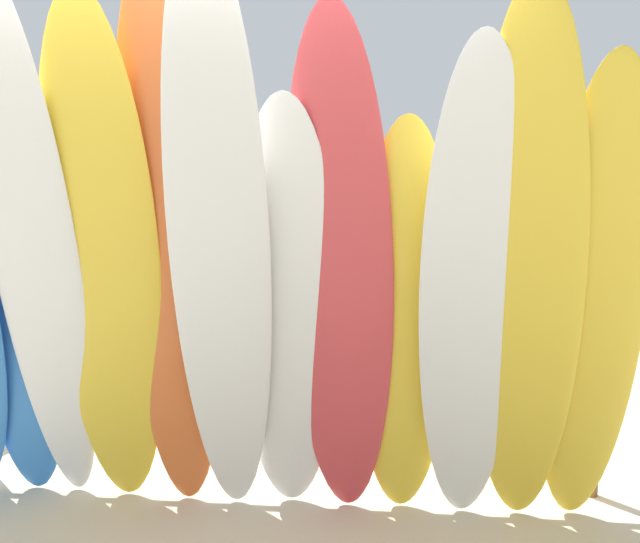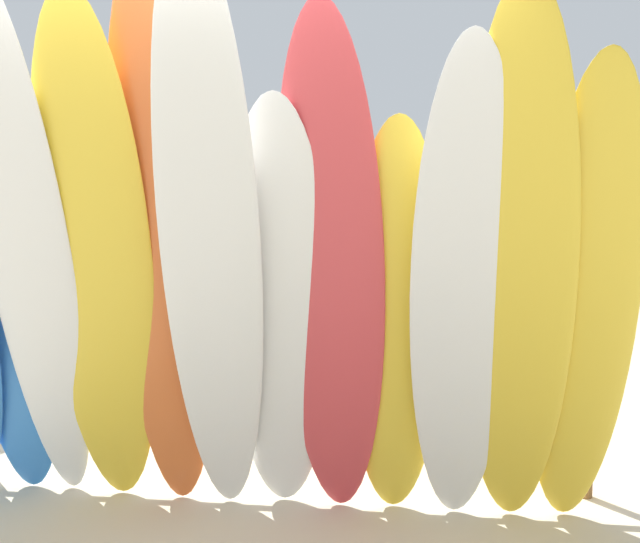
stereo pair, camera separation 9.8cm
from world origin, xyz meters
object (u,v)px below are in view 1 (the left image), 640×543
(surfboard_white_2, at_px, (34,254))
(beachgoer_near_rack, at_px, (194,254))
(surfboard_orange_4, at_px, (171,246))
(surfboard_white_5, at_px, (219,249))
(surfboard_yellow_3, at_px, (104,265))
(surfboard_red_7, at_px, (339,274))
(surfboard_blue_1, at_px, (14,303))
(distant_boat, at_px, (189,232))
(surfboard_white_6, at_px, (287,313))
(surfboard_white_9, at_px, (472,297))
(surfboard_rack, at_px, (272,388))
(surfboard_yellow_10, at_px, (527,275))
(surfboard_yellow_8, at_px, (404,324))
(surfboard_yellow_11, at_px, (593,305))

(surfboard_white_2, distance_m, beachgoer_near_rack, 5.24)
(surfboard_orange_4, distance_m, surfboard_white_5, 0.32)
(surfboard_yellow_3, relative_size, surfboard_red_7, 1.03)
(surfboard_blue_1, bearing_deg, distant_boat, 101.61)
(surfboard_white_6, distance_m, surfboard_white_9, 0.89)
(surfboard_rack, distance_m, surfboard_yellow_10, 1.61)
(surfboard_yellow_8, relative_size, surfboard_yellow_11, 0.87)
(surfboard_red_7, distance_m, surfboard_yellow_11, 1.18)
(surfboard_white_6, height_order, surfboard_yellow_11, surfboard_yellow_11)
(surfboard_yellow_3, bearing_deg, surfboard_yellow_11, -2.76)
(surfboard_yellow_3, relative_size, surfboard_yellow_10, 1.01)
(surfboard_blue_1, xyz_separation_m, beachgoer_near_rack, (-0.46, 5.00, -0.21))
(surfboard_rack, relative_size, surfboard_white_6, 1.68)
(surfboard_white_2, distance_m, surfboard_orange_4, 0.67)
(surfboard_blue_1, bearing_deg, surfboard_yellow_8, -2.48)
(surfboard_yellow_8, bearing_deg, beachgoer_near_rack, 112.16)
(surfboard_yellow_11, bearing_deg, surfboard_orange_4, 177.12)
(surfboard_white_5, height_order, surfboard_red_7, surfboard_white_5)
(surfboard_rack, bearing_deg, surfboard_white_9, -30.37)
(surfboard_yellow_8, height_order, distant_boat, surfboard_yellow_8)
(surfboard_white_9, height_order, beachgoer_near_rack, surfboard_white_9)
(surfboard_yellow_3, xyz_separation_m, surfboard_white_6, (0.89, 0.07, -0.23))
(surfboard_orange_4, xyz_separation_m, surfboard_red_7, (0.82, 0.01, -0.13))
(surfboard_orange_4, bearing_deg, surfboard_white_6, 2.43)
(surfboard_rack, bearing_deg, surfboard_white_5, -99.57)
(surfboard_yellow_11, distance_m, distant_boat, 21.54)
(surfboard_rack, bearing_deg, beachgoer_near_rack, 110.77)
(surfboard_white_2, relative_size, surfboard_yellow_3, 1.05)
(surfboard_yellow_8, bearing_deg, surfboard_yellow_11, -10.31)
(surfboard_rack, distance_m, surfboard_blue_1, 1.44)
(distant_boat, bearing_deg, surfboard_white_2, -75.96)
(surfboard_white_9, height_order, distant_boat, surfboard_white_9)
(surfboard_yellow_3, height_order, surfboard_orange_4, surfboard_orange_4)
(surfboard_white_2, distance_m, surfboard_red_7, 1.49)
(surfboard_rack, distance_m, surfboard_white_6, 0.74)
(surfboard_blue_1, bearing_deg, surfboard_white_2, -42.29)
(surfboard_white_5, distance_m, surfboard_white_6, 0.48)
(surfboard_white_6, height_order, surfboard_yellow_10, surfboard_yellow_10)
(surfboard_yellow_11, bearing_deg, surfboard_yellow_3, 178.00)
(surfboard_rack, height_order, surfboard_yellow_11, surfboard_yellow_11)
(surfboard_white_6, xyz_separation_m, beachgoer_near_rack, (-1.90, 5.06, -0.19))
(surfboard_white_5, bearing_deg, surfboard_white_6, 31.10)
(surfboard_white_6, relative_size, surfboard_white_9, 0.89)
(surfboard_rack, relative_size, surfboard_white_9, 1.50)
(distant_boat, bearing_deg, surfboard_blue_1, -76.40)
(surfboard_yellow_8, relative_size, surfboard_white_9, 0.85)
(surfboard_blue_1, height_order, surfboard_red_7, surfboard_red_7)
(surfboard_white_2, xyz_separation_m, surfboard_white_6, (1.23, 0.11, -0.29))
(beachgoer_near_rack, bearing_deg, surfboard_white_2, 127.92)
(surfboard_white_5, relative_size, surfboard_yellow_11, 1.23)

